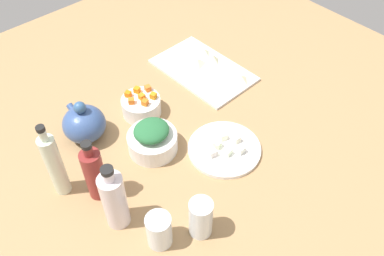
{
  "coord_description": "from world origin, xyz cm",
  "views": [
    {
      "loc": [
        -62.46,
        56.25,
        97.97
      ],
      "look_at": [
        0.0,
        0.0,
        8.0
      ],
      "focal_mm": 38.24,
      "sensor_mm": 36.0,
      "label": 1
    }
  ],
  "objects_px": {
    "bowl_carrots": "(141,106)",
    "drinking_glass_1": "(201,218)",
    "bottle_2": "(94,173)",
    "drinking_glass_0": "(159,230)",
    "plate_tofu": "(224,149)",
    "teapot": "(84,123)",
    "cutting_board": "(203,70)",
    "bottle_1": "(114,200)",
    "bowl_greens": "(153,142)",
    "bottle_0": "(55,165)"
  },
  "relations": [
    {
      "from": "bowl_carrots",
      "to": "drinking_glass_1",
      "type": "relative_size",
      "value": 1.06
    },
    {
      "from": "bottle_2",
      "to": "drinking_glass_0",
      "type": "relative_size",
      "value": 2.07
    },
    {
      "from": "plate_tofu",
      "to": "bottle_2",
      "type": "relative_size",
      "value": 1.07
    },
    {
      "from": "plate_tofu",
      "to": "teapot",
      "type": "height_order",
      "value": "teapot"
    },
    {
      "from": "cutting_board",
      "to": "bottle_2",
      "type": "height_order",
      "value": "bottle_2"
    },
    {
      "from": "plate_tofu",
      "to": "bottle_1",
      "type": "bearing_deg",
      "value": 87.46
    },
    {
      "from": "cutting_board",
      "to": "bowl_greens",
      "type": "distance_m",
      "value": 0.4
    },
    {
      "from": "drinking_glass_1",
      "to": "bottle_2",
      "type": "bearing_deg",
      "value": 25.31
    },
    {
      "from": "cutting_board",
      "to": "bottle_0",
      "type": "height_order",
      "value": "bottle_0"
    },
    {
      "from": "bottle_1",
      "to": "bottle_2",
      "type": "relative_size",
      "value": 1.06
    },
    {
      "from": "cutting_board",
      "to": "teapot",
      "type": "relative_size",
      "value": 2.4
    },
    {
      "from": "cutting_board",
      "to": "bottle_2",
      "type": "xyz_separation_m",
      "value": [
        -0.2,
        0.57,
        0.08
      ]
    },
    {
      "from": "cutting_board",
      "to": "drinking_glass_0",
      "type": "distance_m",
      "value": 0.69
    },
    {
      "from": "drinking_glass_0",
      "to": "teapot",
      "type": "bearing_deg",
      "value": -7.3
    },
    {
      "from": "bowl_greens",
      "to": "bottle_1",
      "type": "xyz_separation_m",
      "value": [
        -0.13,
        0.22,
        0.06
      ]
    },
    {
      "from": "bottle_0",
      "to": "bowl_carrots",
      "type": "bearing_deg",
      "value": -74.56
    },
    {
      "from": "drinking_glass_0",
      "to": "bottle_1",
      "type": "bearing_deg",
      "value": 19.92
    },
    {
      "from": "bowl_greens",
      "to": "teapot",
      "type": "distance_m",
      "value": 0.22
    },
    {
      "from": "bottle_0",
      "to": "bowl_greens",
      "type": "bearing_deg",
      "value": -100.55
    },
    {
      "from": "bottle_1",
      "to": "bottle_2",
      "type": "distance_m",
      "value": 0.11
    },
    {
      "from": "bottle_1",
      "to": "drinking_glass_1",
      "type": "xyz_separation_m",
      "value": [
        -0.17,
        -0.14,
        -0.03
      ]
    },
    {
      "from": "bowl_greens",
      "to": "bowl_carrots",
      "type": "xyz_separation_m",
      "value": [
        0.15,
        -0.07,
        -0.0
      ]
    },
    {
      "from": "teapot",
      "to": "bowl_greens",
      "type": "bearing_deg",
      "value": -146.19
    },
    {
      "from": "cutting_board",
      "to": "bowl_carrots",
      "type": "height_order",
      "value": "bowl_carrots"
    },
    {
      "from": "bowl_greens",
      "to": "drinking_glass_0",
      "type": "xyz_separation_m",
      "value": [
        -0.25,
        0.18,
        0.02
      ]
    },
    {
      "from": "bowl_greens",
      "to": "drinking_glass_0",
      "type": "bearing_deg",
      "value": 144.95
    },
    {
      "from": "drinking_glass_1",
      "to": "drinking_glass_0",
      "type": "bearing_deg",
      "value": 63.81
    },
    {
      "from": "bowl_greens",
      "to": "drinking_glass_1",
      "type": "relative_size",
      "value": 1.25
    },
    {
      "from": "bowl_carrots",
      "to": "drinking_glass_1",
      "type": "xyz_separation_m",
      "value": [
        -0.44,
        0.15,
        0.03
      ]
    },
    {
      "from": "bowl_greens",
      "to": "bowl_carrots",
      "type": "bearing_deg",
      "value": -25.25
    },
    {
      "from": "cutting_board",
      "to": "bowl_carrots",
      "type": "xyz_separation_m",
      "value": [
        -0.02,
        0.3,
        0.02
      ]
    },
    {
      "from": "bowl_greens",
      "to": "bottle_2",
      "type": "distance_m",
      "value": 0.22
    },
    {
      "from": "bottle_2",
      "to": "drinking_glass_0",
      "type": "height_order",
      "value": "bottle_2"
    },
    {
      "from": "cutting_board",
      "to": "bowl_greens",
      "type": "bearing_deg",
      "value": 114.92
    },
    {
      "from": "bowl_carrots",
      "to": "bowl_greens",
      "type": "bearing_deg",
      "value": 154.75
    },
    {
      "from": "plate_tofu",
      "to": "bottle_0",
      "type": "bearing_deg",
      "value": 65.18
    },
    {
      "from": "cutting_board",
      "to": "drinking_glass_1",
      "type": "bearing_deg",
      "value": 136.32
    },
    {
      "from": "bowl_carrots",
      "to": "drinking_glass_0",
      "type": "distance_m",
      "value": 0.47
    },
    {
      "from": "bottle_0",
      "to": "bottle_2",
      "type": "xyz_separation_m",
      "value": [
        -0.08,
        -0.07,
        -0.02
      ]
    },
    {
      "from": "plate_tofu",
      "to": "drinking_glass_0",
      "type": "distance_m",
      "value": 0.35
    },
    {
      "from": "bowl_greens",
      "to": "bottle_0",
      "type": "height_order",
      "value": "bottle_0"
    },
    {
      "from": "drinking_glass_1",
      "to": "bottle_1",
      "type": "bearing_deg",
      "value": 39.92
    },
    {
      "from": "bowl_greens",
      "to": "bowl_carrots",
      "type": "height_order",
      "value": "same"
    },
    {
      "from": "bowl_carrots",
      "to": "bottle_0",
      "type": "height_order",
      "value": "bottle_0"
    },
    {
      "from": "cutting_board",
      "to": "teapot",
      "type": "bearing_deg",
      "value": 88.85
    },
    {
      "from": "plate_tofu",
      "to": "bottle_0",
      "type": "relative_size",
      "value": 0.87
    },
    {
      "from": "bowl_carrots",
      "to": "bottle_0",
      "type": "relative_size",
      "value": 0.5
    },
    {
      "from": "plate_tofu",
      "to": "drinking_glass_0",
      "type": "height_order",
      "value": "drinking_glass_0"
    },
    {
      "from": "cutting_board",
      "to": "bowl_carrots",
      "type": "relative_size",
      "value": 2.83
    },
    {
      "from": "cutting_board",
      "to": "plate_tofu",
      "type": "height_order",
      "value": "plate_tofu"
    }
  ]
}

